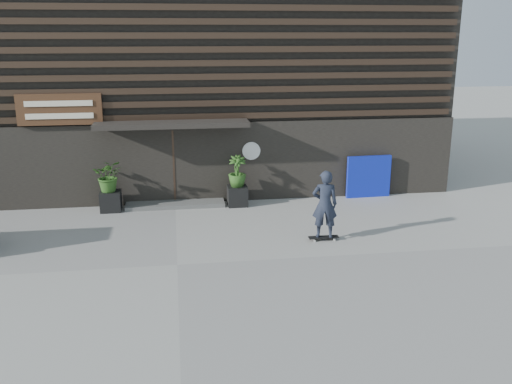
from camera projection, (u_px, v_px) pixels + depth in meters
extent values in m
plane|color=#9B9993|center=(177.00, 265.00, 12.94)|extent=(80.00, 80.00, 0.00)
cube|color=#51514E|center=(175.00, 204.00, 17.30)|extent=(3.00, 0.80, 0.12)
cube|color=black|center=(111.00, 201.00, 16.78)|extent=(0.60, 0.60, 0.60)
imported|color=#2D591E|center=(109.00, 176.00, 16.56)|extent=(0.86, 0.75, 0.96)
cube|color=black|center=(237.00, 196.00, 17.31)|extent=(0.60, 0.60, 0.60)
imported|color=#2D591E|center=(237.00, 171.00, 17.09)|extent=(0.54, 0.54, 0.96)
cube|color=#0D1CAF|center=(369.00, 177.00, 18.09)|extent=(1.45, 0.18, 1.35)
cube|color=black|center=(170.00, 64.00, 21.36)|extent=(18.00, 10.00, 8.00)
cube|color=black|center=(174.00, 164.00, 17.29)|extent=(18.00, 0.12, 2.50)
cube|color=#38281E|center=(172.00, 117.00, 16.84)|extent=(17.60, 0.08, 0.18)
cube|color=#38281E|center=(171.00, 104.00, 16.73)|extent=(17.60, 0.08, 0.18)
cube|color=#38281E|center=(171.00, 91.00, 16.63)|extent=(17.60, 0.08, 0.18)
cube|color=#38281E|center=(170.00, 77.00, 16.52)|extent=(17.60, 0.08, 0.18)
cube|color=#38281E|center=(170.00, 63.00, 16.41)|extent=(17.60, 0.08, 0.18)
cube|color=#38281E|center=(169.00, 50.00, 16.30)|extent=(17.60, 0.08, 0.18)
cube|color=#38281E|center=(168.00, 36.00, 16.20)|extent=(17.60, 0.08, 0.18)
cube|color=#38281E|center=(168.00, 21.00, 16.09)|extent=(17.60, 0.08, 0.18)
cube|color=#38281E|center=(167.00, 7.00, 15.98)|extent=(17.60, 0.08, 0.18)
cube|color=black|center=(172.00, 124.00, 16.52)|extent=(4.50, 1.00, 0.15)
cube|color=black|center=(174.00, 166.00, 17.47)|extent=(2.40, 0.30, 2.30)
cube|color=#38281E|center=(174.00, 167.00, 17.30)|extent=(0.06, 0.10, 2.30)
cube|color=#472B19|center=(59.00, 109.00, 16.23)|extent=(2.40, 0.10, 0.90)
cube|color=beige|center=(58.00, 104.00, 16.12)|extent=(1.90, 0.02, 0.16)
cube|color=beige|center=(60.00, 116.00, 16.22)|extent=(1.90, 0.02, 0.16)
cylinder|color=white|center=(251.00, 151.00, 17.46)|extent=(0.56, 0.03, 0.56)
cube|color=black|center=(324.00, 237.00, 14.44)|extent=(0.78, 0.20, 0.02)
cylinder|color=beige|center=(315.00, 241.00, 14.33)|extent=(0.06, 0.03, 0.06)
cylinder|color=#A1A19D|center=(313.00, 238.00, 14.52)|extent=(0.06, 0.03, 0.06)
cylinder|color=beige|center=(334.00, 240.00, 14.40)|extent=(0.06, 0.03, 0.06)
cylinder|color=#B3B3AE|center=(332.00, 237.00, 14.59)|extent=(0.06, 0.03, 0.06)
imported|color=#1A202F|center=(325.00, 204.00, 14.20)|extent=(0.70, 0.52, 1.75)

